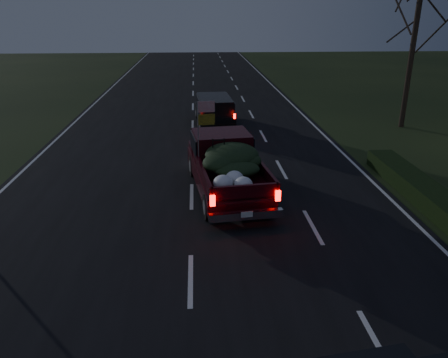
{
  "coord_description": "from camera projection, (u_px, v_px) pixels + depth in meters",
  "views": [
    {
      "loc": [
        0.23,
        -8.86,
        6.01
      ],
      "look_at": [
        1.01,
        3.27,
        1.3
      ],
      "focal_mm": 35.0,
      "sensor_mm": 36.0,
      "label": 1
    }
  ],
  "objects": [
    {
      "name": "ground",
      "position": [
        191.0,
        280.0,
        10.4
      ],
      "size": [
        120.0,
        120.0,
        0.0
      ],
      "primitive_type": "plane",
      "color": "black",
      "rests_on": "ground"
    },
    {
      "name": "road_asphalt",
      "position": [
        191.0,
        280.0,
        10.4
      ],
      "size": [
        14.0,
        120.0,
        0.02
      ],
      "primitive_type": "cube",
      "color": "black",
      "rests_on": "ground"
    },
    {
      "name": "hedge_row",
      "position": [
        442.0,
        207.0,
        13.55
      ],
      "size": [
        1.0,
        10.0,
        0.6
      ],
      "primitive_type": "cube",
      "color": "black",
      "rests_on": "ground"
    },
    {
      "name": "bare_tree_far",
      "position": [
        416.0,
        27.0,
        22.22
      ],
      "size": [
        3.6,
        3.6,
        7.0
      ],
      "color": "black",
      "rests_on": "ground"
    },
    {
      "name": "pickup_truck",
      "position": [
        227.0,
        163.0,
        15.05
      ],
      "size": [
        2.76,
        5.74,
        2.9
      ],
      "rotation": [
        0.0,
        0.0,
        0.12
      ],
      "color": "#33060E",
      "rests_on": "ground"
    },
    {
      "name": "lead_suv",
      "position": [
        214.0,
        108.0,
        24.21
      ],
      "size": [
        2.12,
        4.52,
        1.27
      ],
      "rotation": [
        0.0,
        0.0,
        0.06
      ],
      "color": "black",
      "rests_on": "ground"
    }
  ]
}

